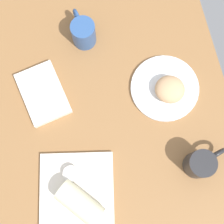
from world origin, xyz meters
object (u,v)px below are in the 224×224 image
object	(u,v)px
round_plate	(165,88)
second_mug	(83,32)
square_plate	(77,190)
coffee_mug	(201,164)
breakfast_wrap	(80,203)
scone_pastry	(170,89)
book_stack	(43,94)
sauce_cup	(71,174)

from	to	relation	value
round_plate	second_mug	xyz separation A→B (cm)	(24.31, 23.14, 4.53)
square_plate	coffee_mug	xyz separation A→B (cm)	(-0.82, -39.90, 4.55)
breakfast_wrap	scone_pastry	bearing A→B (deg)	178.94
second_mug	scone_pastry	bearing A→B (deg)	-137.39
square_plate	book_stack	bearing A→B (deg)	8.03
round_plate	scone_pastry	distance (cm)	4.04
coffee_mug	second_mug	size ratio (longest dim) A/B	1.02
sauce_cup	book_stack	size ratio (longest dim) A/B	0.23
sauce_cup	breakfast_wrap	bearing A→B (deg)	-173.88
sauce_cup	second_mug	distance (cm)	47.65
scone_pastry	square_plate	size ratio (longest dim) A/B	0.42
breakfast_wrap	second_mug	distance (cm)	56.52
sauce_cup	coffee_mug	xyz separation A→B (cm)	(-6.09, -40.46, 2.42)
round_plate	scone_pastry	xyz separation A→B (cm)	(-1.68, -0.76, 3.60)
breakfast_wrap	coffee_mug	xyz separation A→B (cm)	(3.40, -39.44, 0.17)
scone_pastry	second_mug	size ratio (longest dim) A/B	0.74
second_mug	book_stack	bearing A→B (deg)	133.95
square_plate	sauce_cup	world-z (taller)	sauce_cup
round_plate	second_mug	bearing A→B (deg)	43.60
square_plate	breakfast_wrap	size ratio (longest dim) A/B	1.60
square_plate	book_stack	distance (cm)	34.12
round_plate	breakfast_wrap	world-z (taller)	breakfast_wrap
breakfast_wrap	coffee_mug	world-z (taller)	coffee_mug
scone_pastry	coffee_mug	xyz separation A→B (cm)	(-25.73, -3.01, 1.05)
sauce_cup	book_stack	world-z (taller)	sauce_cup
sauce_cup	breakfast_wrap	size ratio (longest dim) A/B	0.35
second_mug	square_plate	bearing A→B (deg)	165.69
round_plate	second_mug	world-z (taller)	second_mug
sauce_cup	coffee_mug	distance (cm)	40.99
sauce_cup	coffee_mug	bearing A→B (deg)	-98.56
scone_pastry	book_stack	distance (cm)	42.70
round_plate	breakfast_wrap	xyz separation A→B (cm)	(-30.81, 35.68, 4.48)
round_plate	second_mug	size ratio (longest dim) A/B	1.73
square_plate	coffee_mug	size ratio (longest dim) A/B	1.71
scone_pastry	sauce_cup	bearing A→B (deg)	117.68
scone_pastry	square_plate	bearing A→B (deg)	124.04
scone_pastry	second_mug	bearing A→B (deg)	42.61
round_plate	square_plate	distance (cm)	44.86
coffee_mug	breakfast_wrap	bearing A→B (deg)	94.93
square_plate	sauce_cup	xyz separation A→B (cm)	(5.27, 0.57, 2.13)
breakfast_wrap	second_mug	bearing A→B (deg)	-142.52
second_mug	coffee_mug	bearing A→B (deg)	-152.51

